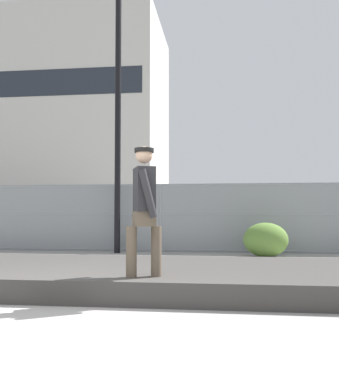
{
  "coord_description": "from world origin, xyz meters",
  "views": [
    {
      "loc": [
        1.65,
        -4.21,
        1.08
      ],
      "look_at": [
        0.79,
        2.82,
        1.41
      ],
      "focal_mm": 40.01,
      "sensor_mm": 36.0,
      "label": 1
    }
  ],
  "objects_px": {
    "skateboard": "(144,296)",
    "skater": "(144,210)",
    "street_lamp": "(118,80)",
    "shrub_left": "(266,240)",
    "parked_car_near": "(107,219)",
    "parked_car_mid": "(302,219)"
  },
  "relations": [
    {
      "from": "skateboard",
      "to": "skater",
      "type": "bearing_deg",
      "value": 63.43
    },
    {
      "from": "skateboard",
      "to": "street_lamp",
      "type": "distance_m",
      "value": 7.73
    },
    {
      "from": "street_lamp",
      "to": "shrub_left",
      "type": "distance_m",
      "value": 5.73
    },
    {
      "from": "skater",
      "to": "parked_car_near",
      "type": "height_order",
      "value": "skater"
    },
    {
      "from": "parked_car_mid",
      "to": "shrub_left",
      "type": "distance_m",
      "value": 4.89
    },
    {
      "from": "shrub_left",
      "to": "parked_car_mid",
      "type": "bearing_deg",
      "value": 69.67
    },
    {
      "from": "parked_car_near",
      "to": "shrub_left",
      "type": "height_order",
      "value": "parked_car_near"
    },
    {
      "from": "skater",
      "to": "street_lamp",
      "type": "bearing_deg",
      "value": 106.92
    },
    {
      "from": "parked_car_near",
      "to": "skater",
      "type": "bearing_deg",
      "value": -72.34
    },
    {
      "from": "street_lamp",
      "to": "parked_car_mid",
      "type": "height_order",
      "value": "street_lamp"
    },
    {
      "from": "skateboard",
      "to": "skater",
      "type": "xyz_separation_m",
      "value": [
        0.0,
        0.0,
        1.05
      ]
    },
    {
      "from": "parked_car_mid",
      "to": "shrub_left",
      "type": "relative_size",
      "value": 4.25
    },
    {
      "from": "street_lamp",
      "to": "shrub_left",
      "type": "bearing_deg",
      "value": -8.91
    },
    {
      "from": "skateboard",
      "to": "street_lamp",
      "type": "xyz_separation_m",
      "value": [
        -1.81,
        5.95,
        4.6
      ]
    },
    {
      "from": "street_lamp",
      "to": "parked_car_mid",
      "type": "xyz_separation_m",
      "value": [
        5.49,
        3.97,
        -3.82
      ]
    },
    {
      "from": "parked_car_mid",
      "to": "street_lamp",
      "type": "bearing_deg",
      "value": -144.14
    },
    {
      "from": "skater",
      "to": "parked_car_mid",
      "type": "height_order",
      "value": "skater"
    },
    {
      "from": "street_lamp",
      "to": "shrub_left",
      "type": "xyz_separation_m",
      "value": [
        3.8,
        -0.6,
        -4.24
      ]
    },
    {
      "from": "skater",
      "to": "shrub_left",
      "type": "bearing_deg",
      "value": 69.6
    },
    {
      "from": "parked_car_near",
      "to": "shrub_left",
      "type": "distance_m",
      "value": 6.89
    },
    {
      "from": "skateboard",
      "to": "street_lamp",
      "type": "relative_size",
      "value": 0.11
    },
    {
      "from": "shrub_left",
      "to": "parked_car_near",
      "type": "bearing_deg",
      "value": 138.46
    }
  ]
}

